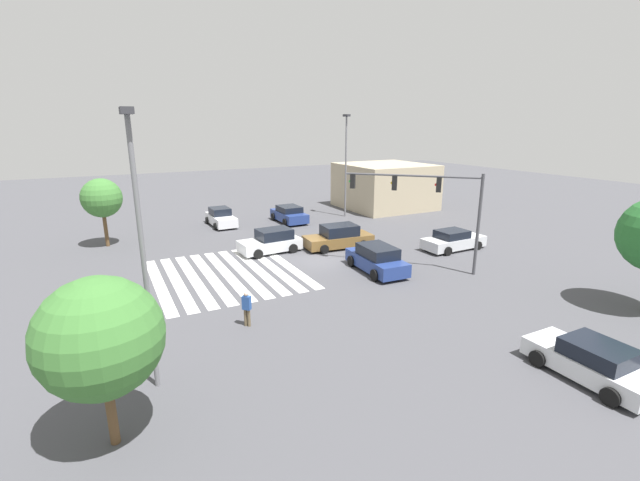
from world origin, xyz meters
TOP-DOWN VIEW (x-y plane):
  - ground_plane at (0.00, 0.00)m, footprint 117.63×117.63m
  - crosswalk_markings at (0.00, -6.20)m, footprint 9.40×8.20m
  - traffic_signal_mast at (4.71, 4.71)m, footprint 5.66×5.66m
  - car_0 at (-12.55, -3.23)m, footprint 4.31×2.05m
  - car_1 at (2.26, 9.40)m, footprint 2.14×4.68m
  - car_2 at (-3.02, -2.23)m, footprint 2.36×4.28m
  - car_3 at (-1.87, 2.46)m, footprint 2.49×5.01m
  - car_4 at (-11.06, 2.59)m, footprint 4.34×2.27m
  - car_5 at (16.36, 2.12)m, footprint 4.13×2.07m
  - car_6 at (3.65, 1.93)m, footprint 4.60×2.32m
  - corner_building at (-12.93, 14.33)m, footprint 8.36×8.36m
  - pedestrian at (7.03, -7.22)m, footprint 0.41×0.41m
  - street_light_pole_a at (-10.96, 8.38)m, footprint 0.80×0.36m
  - street_light_pole_b at (9.89, -11.33)m, footprint 0.80×0.36m
  - tree_corner_a at (-9.89, -12.26)m, footprint 2.76×2.76m
  - tree_corner_c at (12.21, -12.73)m, footprint 3.24×3.24m

SIDE VIEW (x-z plane):
  - ground_plane at x=0.00m, z-range 0.00..0.00m
  - crosswalk_markings at x=0.00m, z-range 0.00..0.01m
  - car_5 at x=16.36m, z-range -0.05..1.34m
  - car_1 at x=2.26m, z-range -0.05..1.36m
  - car_0 at x=-12.55m, z-range -0.07..1.47m
  - car_4 at x=-11.06m, z-range -0.03..1.45m
  - car_2 at x=-3.02m, z-range -0.05..1.55m
  - car_3 at x=-1.87m, z-range -0.07..1.58m
  - car_6 at x=3.65m, z-range -0.04..1.57m
  - pedestrian at x=7.03m, z-range 0.09..1.71m
  - corner_building at x=-12.93m, z-range 0.00..4.56m
  - tree_corner_c at x=12.21m, z-range 0.80..5.66m
  - tree_corner_a at x=-9.89m, z-range 1.06..5.97m
  - traffic_signal_mast at x=4.71m, z-range 1.51..7.42m
  - street_light_pole_b at x=9.89m, z-range 0.82..9.87m
  - street_light_pole_a at x=-10.96m, z-range 0.82..10.24m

